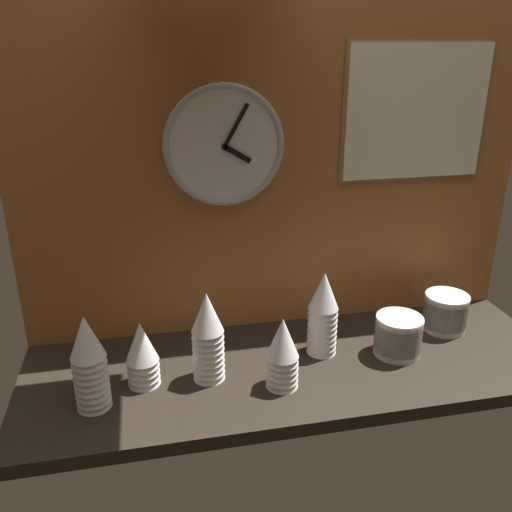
# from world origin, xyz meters

# --- Properties ---
(ground_plane) EXTENTS (1.60, 0.56, 0.04)m
(ground_plane) POSITION_xyz_m (0.00, 0.00, -0.02)
(ground_plane) COLOR black
(wall_tiled_back) EXTENTS (1.60, 0.03, 1.05)m
(wall_tiled_back) POSITION_xyz_m (0.00, 0.27, 0.53)
(wall_tiled_back) COLOR #A3602D
(wall_tiled_back) RESTS_ON ground_plane
(cup_stack_center) EXTENTS (0.09, 0.09, 0.21)m
(cup_stack_center) POSITION_xyz_m (-0.07, -0.11, 0.10)
(cup_stack_center) COLOR white
(cup_stack_center) RESTS_ON ground_plane
(cup_stack_center_right) EXTENTS (0.09, 0.09, 0.27)m
(cup_stack_center_right) POSITION_xyz_m (0.09, 0.04, 0.13)
(cup_stack_center_right) COLOR white
(cup_stack_center_right) RESTS_ON ground_plane
(cup_stack_center_left) EXTENTS (0.09, 0.09, 0.27)m
(cup_stack_center_left) POSITION_xyz_m (-0.27, -0.03, 0.13)
(cup_stack_center_left) COLOR white
(cup_stack_center_left) RESTS_ON ground_plane
(cup_stack_far_left) EXTENTS (0.09, 0.09, 0.27)m
(cup_stack_far_left) POSITION_xyz_m (-0.58, -0.10, 0.13)
(cup_stack_far_left) COLOR white
(cup_stack_far_left) RESTS_ON ground_plane
(cup_stack_left) EXTENTS (0.09, 0.09, 0.19)m
(cup_stack_left) POSITION_xyz_m (-0.45, -0.02, 0.10)
(cup_stack_left) COLOR white
(cup_stack_left) RESTS_ON ground_plane
(bowl_stack_right) EXTENTS (0.14, 0.14, 0.12)m
(bowl_stack_right) POSITION_xyz_m (0.31, -0.02, 0.07)
(bowl_stack_right) COLOR beige
(bowl_stack_right) RESTS_ON ground_plane
(bowl_stack_far_right) EXTENTS (0.14, 0.14, 0.12)m
(bowl_stack_far_right) POSITION_xyz_m (0.53, 0.09, 0.07)
(bowl_stack_far_right) COLOR beige
(bowl_stack_far_right) RESTS_ON ground_plane
(wall_clock) EXTENTS (0.36, 0.03, 0.36)m
(wall_clock) POSITION_xyz_m (-0.17, 0.23, 0.61)
(wall_clock) COLOR white
(menu_board) EXTENTS (0.48, 0.01, 0.43)m
(menu_board) POSITION_xyz_m (0.43, 0.24, 0.68)
(menu_board) COLOR olive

